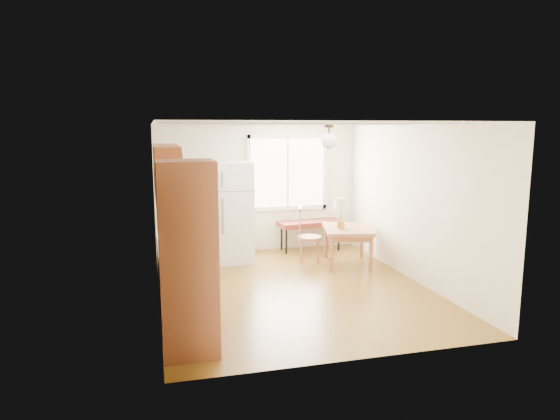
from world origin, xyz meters
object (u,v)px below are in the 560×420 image
object	(u,v)px
dining_table	(348,233)
chair	(304,231)
bench	(310,224)
refrigerator	(230,212)

from	to	relation	value
dining_table	chair	world-z (taller)	chair
bench	refrigerator	bearing A→B (deg)	-174.41
refrigerator	dining_table	bearing A→B (deg)	-21.38
refrigerator	dining_table	world-z (taller)	refrigerator
bench	dining_table	bearing A→B (deg)	-83.56
bench	dining_table	distance (m)	1.23
refrigerator	bench	bearing A→B (deg)	13.88
refrigerator	chair	size ratio (longest dim) A/B	1.81
bench	dining_table	size ratio (longest dim) A/B	1.08
refrigerator	bench	distance (m)	1.76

